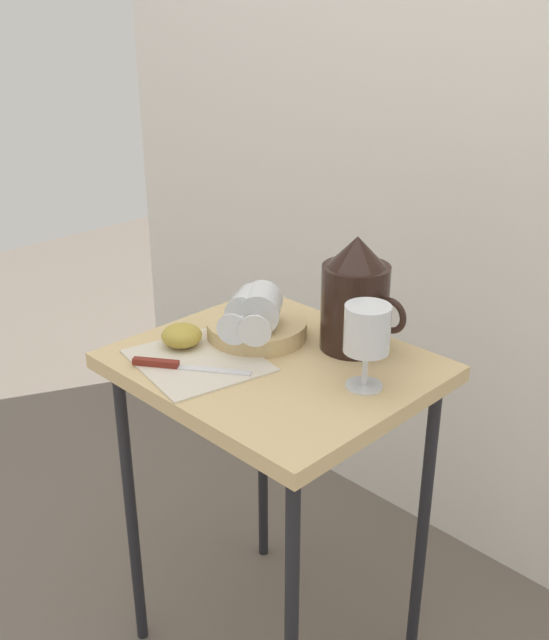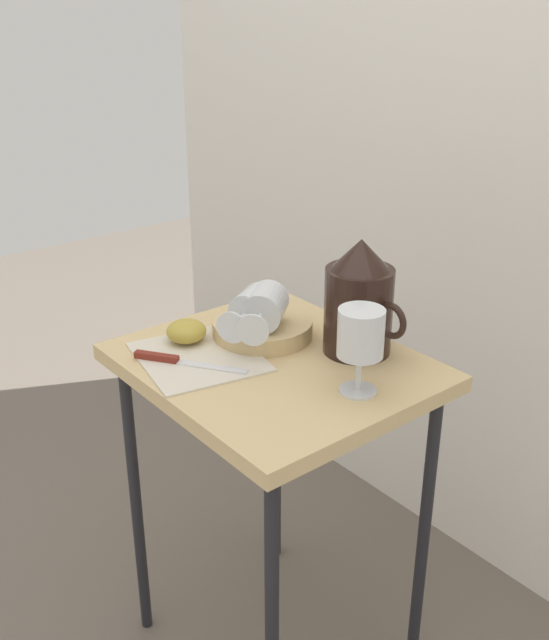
% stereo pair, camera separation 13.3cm
% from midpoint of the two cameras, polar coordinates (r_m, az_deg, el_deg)
% --- Properties ---
extents(curtain_drape, '(2.40, 0.03, 2.15)m').
position_cam_midpoint_polar(curtain_drape, '(1.70, 19.00, 14.05)').
color(curtain_drape, silver).
rests_on(curtain_drape, ground_plane).
extents(table, '(0.54, 0.46, 0.71)m').
position_cam_midpoint_polar(table, '(1.40, 2.73, -5.95)').
color(table, tan).
rests_on(table, ground_plane).
extents(linen_napkin, '(0.27, 0.25, 0.00)m').
position_cam_midpoint_polar(linen_napkin, '(1.37, -3.10, -2.91)').
color(linen_napkin, beige).
rests_on(linen_napkin, table).
extents(basket_tray, '(0.20, 0.20, 0.03)m').
position_cam_midpoint_polar(basket_tray, '(1.44, 1.70, -0.68)').
color(basket_tray, tan).
rests_on(basket_tray, table).
extents(pitcher, '(0.18, 0.13, 0.22)m').
position_cam_midpoint_polar(pitcher, '(1.37, 9.26, 0.91)').
color(pitcher, black).
rests_on(pitcher, table).
extents(wine_glass_upright, '(0.08, 0.08, 0.15)m').
position_cam_midpoint_polar(wine_glass_upright, '(1.23, 9.74, -1.41)').
color(wine_glass_upright, silver).
rests_on(wine_glass_upright, table).
extents(wine_glass_tipped_near, '(0.13, 0.16, 0.07)m').
position_cam_midpoint_polar(wine_glass_tipped_near, '(1.40, 1.01, 0.87)').
color(wine_glass_tipped_near, silver).
rests_on(wine_glass_tipped_near, basket_tray).
extents(wine_glass_tipped_far, '(0.15, 0.16, 0.08)m').
position_cam_midpoint_polar(wine_glass_tipped_far, '(1.39, 1.93, 0.89)').
color(wine_glass_tipped_far, silver).
rests_on(wine_glass_tipped_far, basket_tray).
extents(apple_half_left, '(0.08, 0.08, 0.04)m').
position_cam_midpoint_polar(apple_half_left, '(1.41, -4.15, -0.93)').
color(apple_half_left, '#B29938').
rests_on(apple_half_left, linen_napkin).
extents(knife, '(0.19, 0.13, 0.01)m').
position_cam_midpoint_polar(knife, '(1.34, -5.00, -3.15)').
color(knife, silver).
rests_on(knife, linen_napkin).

